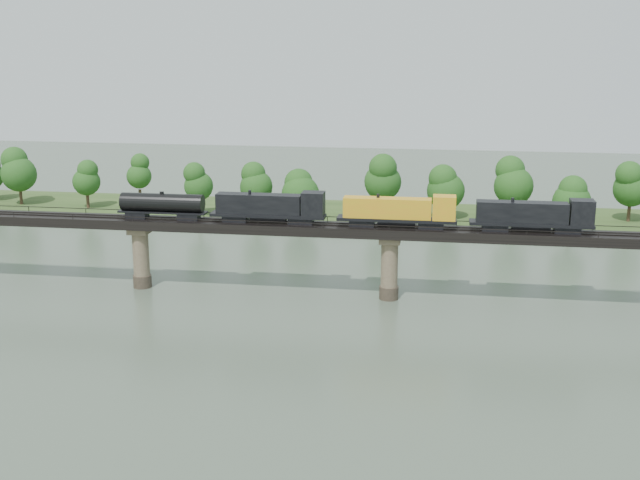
# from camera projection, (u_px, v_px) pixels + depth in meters

# --- Properties ---
(ground) EXTENTS (400.00, 400.00, 0.00)m
(ground) POSITION_uv_depth(u_px,v_px,m) (372.00, 378.00, 95.77)
(ground) COLOR #3D4C3C
(ground) RESTS_ON ground
(far_bank) EXTENTS (300.00, 24.00, 1.60)m
(far_bank) POSITION_uv_depth(u_px,v_px,m) (406.00, 217.00, 176.98)
(far_bank) COLOR #2E471C
(far_bank) RESTS_ON ground
(bridge) EXTENTS (236.00, 30.00, 11.50)m
(bridge) POSITION_uv_depth(u_px,v_px,m) (389.00, 265.00, 123.14)
(bridge) COLOR #473A2D
(bridge) RESTS_ON ground
(bridge_superstructure) EXTENTS (220.00, 4.90, 0.75)m
(bridge_superstructure) POSITION_uv_depth(u_px,v_px,m) (390.00, 225.00, 121.57)
(bridge_superstructure) COLOR black
(bridge_superstructure) RESTS_ON bridge
(far_treeline) EXTENTS (289.06, 17.54, 13.60)m
(far_treeline) POSITION_uv_depth(u_px,v_px,m) (367.00, 183.00, 171.89)
(far_treeline) COLOR #382619
(far_treeline) RESTS_ON far_bank
(freight_train) EXTENTS (72.81, 2.84, 5.01)m
(freight_train) POSITION_uv_depth(u_px,v_px,m) (354.00, 210.00, 121.86)
(freight_train) COLOR black
(freight_train) RESTS_ON bridge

